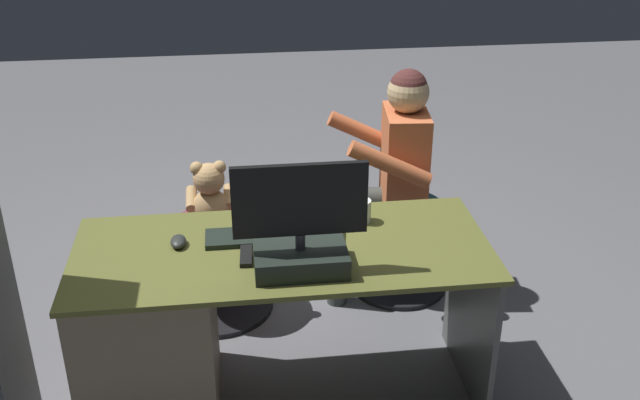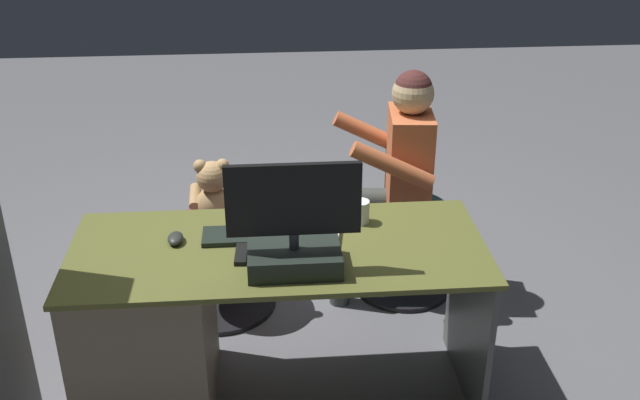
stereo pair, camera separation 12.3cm
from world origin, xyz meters
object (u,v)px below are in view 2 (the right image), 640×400
at_px(person, 393,166).
at_px(monitor, 294,237).
at_px(tv_remote, 241,254).
at_px(office_chair_teddy, 218,260).
at_px(teddy_bear, 213,194).
at_px(computer_mouse, 175,238).
at_px(keyboard, 257,235).
at_px(desk, 172,324).
at_px(cup, 360,212).
at_px(visitor_chair, 404,240).

bearing_deg(person, monitor, 60.55).
distance_m(tv_remote, office_chair_teddy, 0.88).
bearing_deg(teddy_bear, office_chair_teddy, 90.00).
bearing_deg(computer_mouse, person, -144.16).
bearing_deg(teddy_bear, keyboard, 108.40).
xyz_separation_m(desk, tv_remote, (-0.29, 0.06, 0.34)).
bearing_deg(office_chair_teddy, cup, 140.68).
height_order(monitor, person, person).
relative_size(office_chair_teddy, visitor_chair, 1.10).
distance_m(desk, office_chair_teddy, 0.71).
height_order(desk, keyboard, keyboard).
relative_size(desk, office_chair_teddy, 2.88).
bearing_deg(keyboard, tv_remote, 67.39).
relative_size(cup, visitor_chair, 0.19).
height_order(keyboard, cup, cup).
relative_size(cup, office_chair_teddy, 0.17).
bearing_deg(tv_remote, office_chair_teddy, -75.78).
xyz_separation_m(computer_mouse, office_chair_teddy, (-0.11, -0.62, -0.47)).
height_order(monitor, visitor_chair, monitor).
distance_m(office_chair_teddy, teddy_bear, 0.35).
xyz_separation_m(visitor_chair, person, (0.08, 0.01, 0.42)).
height_order(office_chair_teddy, visitor_chair, same).
xyz_separation_m(computer_mouse, teddy_bear, (-0.11, -0.63, -0.12)).
xyz_separation_m(keyboard, person, (-0.66, -0.68, -0.03)).
distance_m(cup, teddy_bear, 0.82).
bearing_deg(keyboard, visitor_chair, -136.80).
relative_size(cup, tv_remote, 0.63).
height_order(monitor, office_chair_teddy, monitor).
xyz_separation_m(teddy_bear, person, (-0.86, -0.07, 0.08)).
distance_m(computer_mouse, office_chair_teddy, 0.78).
height_order(cup, tv_remote, cup).
xyz_separation_m(desk, computer_mouse, (-0.04, -0.06, 0.35)).
bearing_deg(office_chair_teddy, person, -174.57).
bearing_deg(keyboard, cup, -167.74).
height_order(cup, office_chair_teddy, cup).
height_order(desk, person, person).
distance_m(office_chair_teddy, person, 0.96).
bearing_deg(office_chair_teddy, teddy_bear, -90.00).
height_order(keyboard, computer_mouse, computer_mouse).
bearing_deg(keyboard, computer_mouse, 3.06).
bearing_deg(tv_remote, desk, -8.03).
bearing_deg(cup, desk, 12.63).
distance_m(computer_mouse, tv_remote, 0.28).
height_order(teddy_bear, visitor_chair, teddy_bear).
distance_m(monitor, teddy_bear, 0.94).
relative_size(desk, person, 1.37).
bearing_deg(desk, monitor, 162.13).
bearing_deg(person, computer_mouse, 35.84).
bearing_deg(office_chair_teddy, tv_remote, 101.15).
bearing_deg(keyboard, teddy_bear, -71.60).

